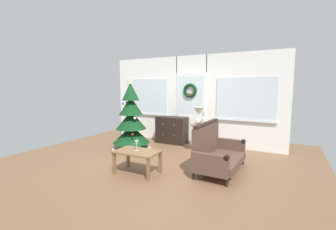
# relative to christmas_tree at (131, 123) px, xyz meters

# --- Properties ---
(ground_plane) EXTENTS (6.76, 6.76, 0.00)m
(ground_plane) POSITION_rel_christmas_tree_xyz_m (1.19, -0.77, -0.68)
(ground_plane) COLOR brown
(back_wall_with_door) EXTENTS (5.20, 0.19, 2.55)m
(back_wall_with_door) POSITION_rel_christmas_tree_xyz_m (1.19, 1.31, 0.60)
(back_wall_with_door) COLOR white
(back_wall_with_door) RESTS_ON ground
(christmas_tree) EXTENTS (1.05, 1.05, 1.86)m
(christmas_tree) POSITION_rel_christmas_tree_xyz_m (0.00, 0.00, 0.00)
(christmas_tree) COLOR #4C331E
(christmas_tree) RESTS_ON ground
(dresser_cabinet) EXTENTS (0.90, 0.45, 0.78)m
(dresser_cabinet) POSITION_rel_christmas_tree_xyz_m (0.71, 1.02, -0.29)
(dresser_cabinet) COLOR black
(dresser_cabinet) RESTS_ON ground
(settee_sofa) EXTENTS (0.76, 1.40, 0.96)m
(settee_sofa) POSITION_rel_christmas_tree_xyz_m (2.50, -0.58, -0.30)
(settee_sofa) COLOR black
(settee_sofa) RESTS_ON ground
(side_table) EXTENTS (0.50, 0.48, 0.71)m
(side_table) POSITION_rel_christmas_tree_xyz_m (1.78, 0.48, -0.18)
(side_table) COLOR brown
(side_table) RESTS_ON ground
(table_lamp) EXTENTS (0.28, 0.28, 0.44)m
(table_lamp) POSITION_rel_christmas_tree_xyz_m (1.72, 0.52, 0.32)
(table_lamp) COLOR silver
(table_lamp) RESTS_ON side_table
(flower_vase) EXTENTS (0.11, 0.10, 0.35)m
(flower_vase) POSITION_rel_christmas_tree_xyz_m (1.88, 0.42, 0.15)
(flower_vase) COLOR beige
(flower_vase) RESTS_ON side_table
(coffee_table) EXTENTS (0.85, 0.54, 0.44)m
(coffee_table) POSITION_rel_christmas_tree_xyz_m (1.22, -1.43, -0.31)
(coffee_table) COLOR brown
(coffee_table) RESTS_ON ground
(wine_glass) EXTENTS (0.08, 0.08, 0.20)m
(wine_glass) POSITION_rel_christmas_tree_xyz_m (1.19, -1.40, -0.10)
(wine_glass) COLOR silver
(wine_glass) RESTS_ON coffee_table
(gift_box) EXTENTS (0.23, 0.20, 0.23)m
(gift_box) POSITION_rel_christmas_tree_xyz_m (0.31, -0.27, -0.57)
(gift_box) COLOR #266633
(gift_box) RESTS_ON ground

